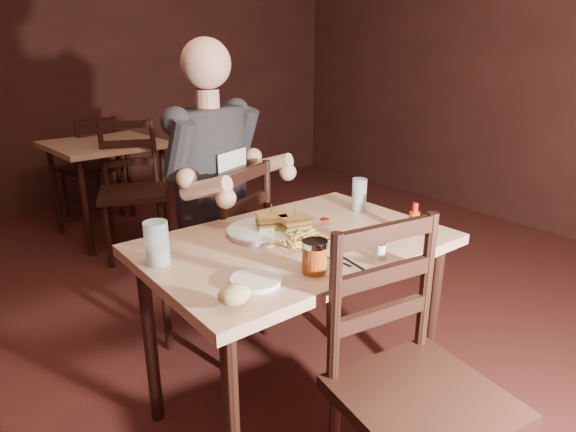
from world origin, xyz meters
TOP-DOWN VIEW (x-y plane):
  - room_shell at (0.00, 0.00)m, footprint 7.00×7.00m
  - main_table at (0.01, -0.04)m, footprint 1.15×0.79m
  - bg_table at (0.05, 2.50)m, footprint 0.88×0.88m
  - chair_far at (-0.01, 0.59)m, footprint 0.60×0.62m
  - chair_near at (-0.02, -0.69)m, footprint 0.50×0.54m
  - bg_chair_far at (0.05, 3.05)m, footprint 0.53×0.56m
  - bg_chair_near at (0.05, 1.95)m, footprint 0.59×0.61m
  - diner at (0.01, 0.54)m, footprint 0.72×0.66m
  - dinner_plate at (-0.06, 0.08)m, footprint 0.28×0.28m
  - sandwich_left at (-0.02, 0.08)m, footprint 0.14×0.13m
  - sandwich_right at (0.03, 0.00)m, footprint 0.12×0.11m
  - fries_pile at (-0.03, -0.11)m, footprint 0.24×0.17m
  - ketchup_dollop at (0.21, 0.02)m, footprint 0.04×0.04m
  - glass_left at (-0.49, 0.06)m, footprint 0.08×0.08m
  - glass_right at (0.45, 0.07)m, footprint 0.07×0.07m
  - hot_sauce at (0.41, -0.27)m, footprint 0.04×0.04m
  - salt_shaker at (0.13, -0.35)m, footprint 0.04×0.04m
  - syrup_dispenser at (-0.12, -0.30)m, footprint 0.09×0.09m
  - napkin at (-0.01, -0.37)m, footprint 0.19×0.18m
  - knife at (-0.02, -0.24)m, footprint 0.04×0.22m
  - fork at (0.02, -0.36)m, footprint 0.03×0.17m
  - side_plate at (-0.31, -0.26)m, footprint 0.16×0.16m
  - bread_roll at (-0.44, -0.35)m, footprint 0.10×0.08m

SIDE VIEW (x-z plane):
  - bg_chair_far at x=0.05m, z-range 0.00..0.91m
  - chair_far at x=-0.01m, z-range 0.00..0.95m
  - chair_near at x=-0.02m, z-range 0.00..0.97m
  - bg_chair_near at x=0.05m, z-range 0.00..0.97m
  - bg_table at x=0.05m, z-range 0.30..1.07m
  - main_table at x=0.01m, z-range 0.30..1.07m
  - napkin at x=-0.01m, z-range 0.77..0.77m
  - knife at x=-0.02m, z-range 0.77..0.78m
  - fork at x=0.02m, z-range 0.77..0.78m
  - side_plate at x=-0.31m, z-range 0.77..0.78m
  - dinner_plate at x=-0.06m, z-range 0.77..0.79m
  - ketchup_dollop at x=0.21m, z-range 0.79..0.80m
  - salt_shaker at x=0.13m, z-range 0.77..0.83m
  - fries_pile at x=-0.03m, z-range 0.79..0.82m
  - bread_roll at x=-0.44m, z-range 0.78..0.84m
  - syrup_dispenser at x=-0.12m, z-range 0.77..0.88m
  - sandwich_right at x=0.03m, z-range 0.79..0.88m
  - hot_sauce at x=0.41m, z-range 0.77..0.90m
  - sandwich_left at x=-0.02m, z-range 0.79..0.88m
  - glass_right at x=0.45m, z-range 0.77..0.92m
  - glass_left at x=-0.49m, z-range 0.77..0.92m
  - diner at x=0.01m, z-range 0.49..1.50m
  - room_shell at x=0.00m, z-range -2.10..4.90m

